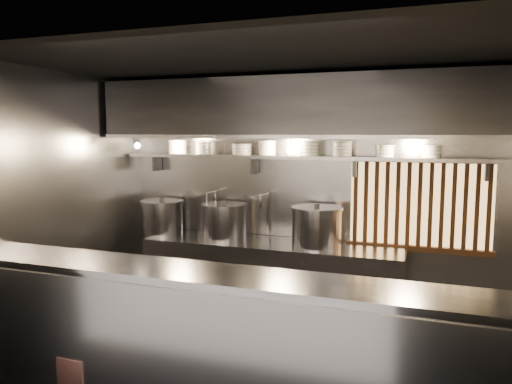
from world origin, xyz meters
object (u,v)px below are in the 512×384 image
Objects in this scene: stock_pot_left at (162,217)px; stock_pot_mid at (224,221)px; heat_lamp at (136,141)px; pendant_bulb at (290,150)px; stock_pot_right at (316,227)px.

stock_pot_mid is at bearing 0.16° from stock_pot_left.
heat_lamp is at bearing -162.86° from stock_pot_mid.
pendant_bulb is (1.80, 0.35, -0.11)m from heat_lamp.
stock_pot_right reaches higher than stock_pot_left.
stock_pot_right is at bearing -13.77° from pendant_bulb.
stock_pot_mid is (-0.80, -0.04, -0.85)m from pendant_bulb.
pendant_bulb is 0.29× the size of stock_pot_left.
stock_pot_mid is 1.13m from stock_pot_right.
heat_lamp reaches higher than stock_pot_right.
stock_pot_right is (0.33, -0.08, -0.84)m from pendant_bulb.
stock_pot_left is 0.98× the size of stock_pot_right.
heat_lamp is 2.34m from stock_pot_right.
heat_lamp is 1.41m from stock_pot_mid.
heat_lamp is 1.87× the size of pendant_bulb.
stock_pot_right is at bearing 7.19° from heat_lamp.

